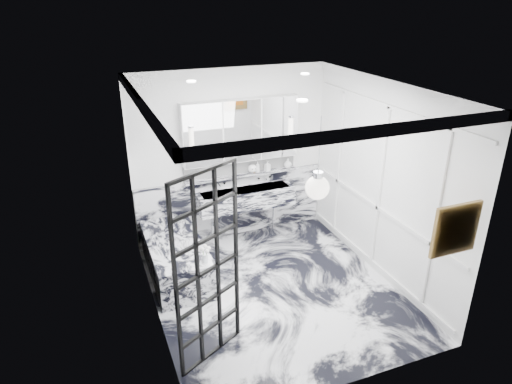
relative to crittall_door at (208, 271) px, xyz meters
name	(u,v)px	position (x,y,z in m)	size (l,w,h in m)	color
floor	(275,290)	(1.15, 0.84, -1.12)	(3.60, 3.60, 0.00)	silver
ceiling	(279,88)	(1.15, 0.84, 1.68)	(3.60, 3.60, 0.00)	white
wall_back	(231,156)	(1.15, 2.64, 0.28)	(3.60, 3.60, 0.00)	white
wall_front	(354,273)	(1.15, -0.96, 0.28)	(3.60, 3.60, 0.00)	white
wall_left	(149,220)	(-0.45, 0.84, 0.28)	(3.60, 3.60, 0.00)	white
wall_right	(382,181)	(2.75, 0.84, 0.28)	(3.60, 3.60, 0.00)	white
marble_clad_back	(233,206)	(1.15, 2.61, -0.60)	(3.18, 0.05, 1.05)	silver
marble_clad_left	(151,225)	(-0.43, 0.84, 0.22)	(0.02, 3.56, 2.68)	silver
panel_molding	(380,188)	(2.73, 0.84, 0.18)	(0.03, 3.40, 2.30)	white
soap_bottle_a	(258,167)	(1.58, 2.55, 0.06)	(0.07, 0.07, 0.18)	#8C5919
soap_bottle_b	(267,166)	(1.75, 2.55, 0.06)	(0.08, 0.08, 0.18)	#4C4C51
soap_bottle_c	(288,163)	(2.12, 2.55, 0.05)	(0.13, 0.13, 0.17)	silver
face_pot	(252,169)	(1.48, 2.55, 0.04)	(0.14, 0.14, 0.14)	white
amber_bottle	(254,170)	(1.51, 2.55, 0.02)	(0.04, 0.04, 0.10)	#8C5919
flower_vase	(205,258)	(0.24, 1.05, -0.51)	(0.07, 0.07, 0.12)	silver
crittall_door	(208,271)	(0.00, 0.00, 0.00)	(0.88, 0.04, 2.24)	black
artwork	(456,229)	(2.35, -0.92, 0.49)	(0.46, 0.04, 0.46)	#CD5F15
pendant_light	(317,188)	(1.08, -0.31, 0.90)	(0.24, 0.24, 0.24)	white
trough_sink	(246,198)	(1.30, 2.39, -0.39)	(1.60, 0.45, 0.30)	silver
ledge	(242,175)	(1.30, 2.56, -0.05)	(1.90, 0.14, 0.04)	silver
subway_tile	(240,166)	(1.30, 2.62, 0.08)	(1.90, 0.03, 0.23)	white
mirror_cabinet	(241,131)	(1.30, 2.56, 0.70)	(1.90, 0.16, 1.00)	white
sconce_left	(192,141)	(0.48, 2.47, 0.66)	(0.07, 0.07, 0.40)	white
sconce_right	(291,129)	(2.12, 2.47, 0.66)	(0.07, 0.07, 0.40)	white
bathtub	(176,258)	(-0.02, 1.73, -0.85)	(0.75, 1.65, 0.55)	silver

